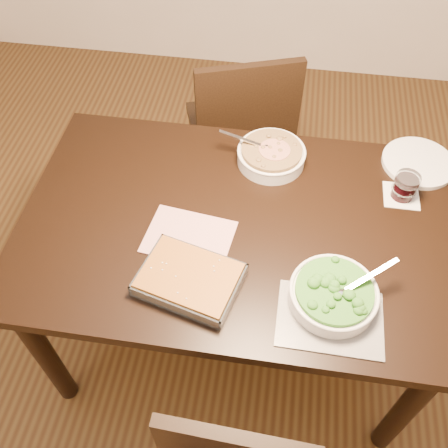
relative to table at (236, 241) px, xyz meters
name	(u,v)px	position (x,y,z in m)	size (l,w,h in m)	color
ground	(233,329)	(0.00, 0.00, -0.65)	(4.00, 4.00, 0.00)	#3E2511
table	(236,241)	(0.00, 0.00, 0.00)	(1.40, 0.90, 0.75)	black
magazine_a	(189,237)	(-0.14, -0.08, 0.10)	(0.27, 0.20, 0.01)	#9D2C39
magazine_b	(330,319)	(0.30, -0.30, 0.10)	(0.29, 0.21, 0.01)	#25252C
coaster	(401,196)	(0.53, 0.20, 0.10)	(0.12, 0.12, 0.00)	white
stew_bowl	(271,155)	(0.08, 0.30, 0.13)	(0.27, 0.24, 0.09)	white
broccoli_bowl	(333,294)	(0.31, -0.24, 0.13)	(0.26, 0.25, 0.10)	white
baking_dish	(190,279)	(-0.10, -0.25, 0.12)	(0.33, 0.27, 0.05)	silver
wine_tumbler	(405,186)	(0.53, 0.20, 0.15)	(0.08, 0.08, 0.09)	black
dinner_plate	(418,163)	(0.60, 0.36, 0.10)	(0.25, 0.25, 0.02)	silver
chair_far	(242,129)	(-0.07, 0.73, -0.14)	(0.55, 0.55, 0.92)	black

